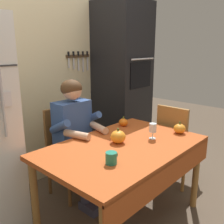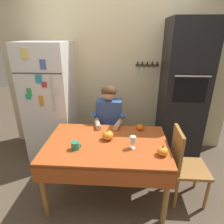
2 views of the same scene
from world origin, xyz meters
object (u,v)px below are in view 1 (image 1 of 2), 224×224
wine_glass (153,128)px  chair_right_side (175,142)px  coffee_mug (111,158)px  wall_oven (122,84)px  dining_table (125,155)px  chair_behind_person (66,147)px  pumpkin_medium (180,129)px  seated_person (77,131)px  pumpkin_large (123,122)px  pumpkin_small (118,137)px

wine_glass → chair_right_side: bearing=8.2°
coffee_mug → wall_oven: bearing=37.7°
dining_table → wine_glass: bearing=-15.1°
chair_behind_person → chair_right_side: same height
chair_right_side → pumpkin_medium: (-0.31, -0.19, 0.28)m
seated_person → coffee_mug: 0.80m
chair_right_side → seated_person: bearing=147.2°
pumpkin_large → pumpkin_medium: size_ratio=0.91×
dining_table → pumpkin_medium: pumpkin_medium is taller
dining_table → wine_glass: 0.35m
chair_right_side → pumpkin_small: bearing=174.9°
wall_oven → pumpkin_small: (-1.04, -0.83, -0.25)m
coffee_mug → wine_glass: size_ratio=0.76×
wall_oven → dining_table: 1.45m
chair_right_side → pumpkin_small: (-0.89, 0.08, 0.28)m
coffee_mug → pumpkin_medium: bearing=-3.0°
pumpkin_large → pumpkin_medium: pumpkin_medium is taller
wall_oven → coffee_mug: wall_oven is taller
chair_behind_person → pumpkin_small: bearing=-87.5°
wall_oven → pumpkin_large: (-0.65, -0.57, -0.27)m
wall_oven → chair_behind_person: 1.21m
wine_glass → pumpkin_small: size_ratio=1.08×
wall_oven → pumpkin_small: bearing=-141.3°
wall_oven → chair_behind_person: size_ratio=2.26×
wine_glass → pumpkin_large: (0.11, 0.44, -0.06)m
chair_behind_person → pumpkin_small: chair_behind_person is taller
chair_behind_person → pumpkin_small: 0.76m
chair_behind_person → seated_person: 0.29m
dining_table → chair_behind_person: chair_behind_person is taller
chair_behind_person → coffee_mug: bearing=-108.0°
coffee_mug → chair_right_side: bearing=6.8°
pumpkin_medium → coffee_mug: bearing=177.0°
wine_glass → chair_behind_person: bearing=110.0°
chair_right_side → dining_table: bearing=-179.5°
dining_table → wine_glass: (0.29, -0.08, 0.18)m
dining_table → pumpkin_small: pumpkin_small is taller
chair_behind_person → pumpkin_large: chair_behind_person is taller
coffee_mug → pumpkin_large: size_ratio=1.06×
dining_table → coffee_mug: size_ratio=12.69×
pumpkin_large → pumpkin_small: bearing=-145.7°
dining_table → seated_person: (-0.02, 0.60, 0.08)m
chair_right_side → pumpkin_medium: 0.46m
dining_table → pumpkin_small: size_ratio=10.46×
wall_oven → pumpkin_large: bearing=-138.9°
dining_table → chair_right_side: size_ratio=1.51×
pumpkin_large → dining_table: bearing=-138.4°
wall_oven → dining_table: bearing=-138.7°
dining_table → chair_behind_person: size_ratio=1.51×
chair_behind_person → wine_glass: chair_behind_person is taller
seated_person → dining_table: bearing=-87.8°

